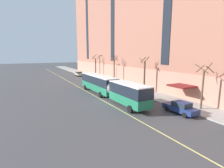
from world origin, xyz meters
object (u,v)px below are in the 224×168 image
city_bus (108,86)px  parked_car_champagne_3 (79,74)px  parked_car_navy_0 (180,107)px  street_tree_near_corner (203,86)px  street_lamp (100,65)px  street_tree_far_downtown (96,66)px  fire_hydrant (147,94)px  street_tree_mid_block (144,74)px  street_tree_far_uptown (114,69)px  parked_car_green_1 (94,79)px

city_bus → parked_car_champagne_3: 31.77m
parked_car_navy_0 → street_tree_near_corner: 4.47m
street_lamp → city_bus: bearing=-109.8°
street_tree_far_downtown → street_lamp: (-1.97, -8.04, 0.74)m
parked_car_champagne_3 → street_tree_far_downtown: street_tree_far_downtown is taller
parked_car_navy_0 → street_tree_far_downtown: bearing=84.4°
street_tree_near_corner → fire_hydrant: 9.77m
city_bus → street_tree_mid_block: (8.13, 0.39, 1.56)m
parked_car_champagne_3 → street_lamp: bearing=-82.8°
street_tree_far_downtown → fire_hydrant: street_tree_far_downtown is taller
street_tree_far_uptown → street_tree_far_downtown: bearing=90.0°
street_tree_far_uptown → fire_hydrant: size_ratio=9.86×
street_tree_far_downtown → street_lamp: street_tree_far_downtown is taller
city_bus → street_tree_far_uptown: (8.16, 12.80, 1.75)m
street_tree_far_uptown → parked_car_navy_0: bearing=-98.4°
parked_car_green_1 → street_tree_far_uptown: street_tree_far_uptown is taller
parked_car_green_1 → street_tree_near_corner: bearing=-82.6°
parked_car_champagne_3 → street_lamp: street_lamp is taller
parked_car_green_1 → fire_hydrant: size_ratio=6.13×
parked_car_green_1 → street_tree_mid_block: street_tree_mid_block is taller
city_bus → parked_car_green_1: (4.30, 17.40, -1.25)m
parked_car_green_1 → street_lamp: bearing=-4.9°
street_tree_far_uptown → street_tree_near_corner: bearing=-90.1°
street_tree_near_corner → street_tree_far_uptown: 24.93m
parked_car_green_1 → parked_car_champagne_3: (0.09, 14.04, 0.00)m
parked_car_navy_0 → fire_hydrant: size_ratio=6.38×
parked_car_navy_0 → parked_car_green_1: size_ratio=1.04×
city_bus → parked_car_champagne_3: city_bus is taller
city_bus → street_tree_far_downtown: size_ratio=2.84×
street_tree_mid_block → fire_hydrant: bearing=-120.8°
city_bus → parked_car_navy_0: size_ratio=4.48×
parked_car_navy_0 → street_tree_far_downtown: street_tree_far_downtown is taller
city_bus → street_lamp: 18.48m
parked_car_navy_0 → street_tree_near_corner: bearing=-5.7°
street_tree_far_downtown → parked_car_green_1: bearing=-116.1°
street_tree_near_corner → street_tree_far_downtown: size_ratio=0.87×
parked_car_green_1 → street_lamp: 4.13m
city_bus → street_lamp: (6.19, 17.24, 2.42)m
street_tree_mid_block → fire_hydrant: size_ratio=9.57×
parked_car_navy_0 → parked_car_green_1: 29.16m
street_tree_near_corner → street_tree_far_uptown: size_ratio=0.89×
street_lamp → street_tree_far_uptown: bearing=-66.1°
parked_car_green_1 → parked_car_champagne_3: size_ratio=0.94×
parked_car_green_1 → street_tree_near_corner: (3.82, -29.53, 2.61)m
city_bus → parked_car_champagne_3: size_ratio=4.39×
parked_car_navy_0 → fire_hydrant: bearing=79.8°
parked_car_navy_0 → parked_car_green_1: same height
parked_car_green_1 → parked_car_navy_0: bearing=-89.6°
parked_car_navy_0 → parked_car_champagne_3: (-0.12, 43.20, 0.00)m
parked_car_green_1 → street_tree_mid_block: bearing=-77.3°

